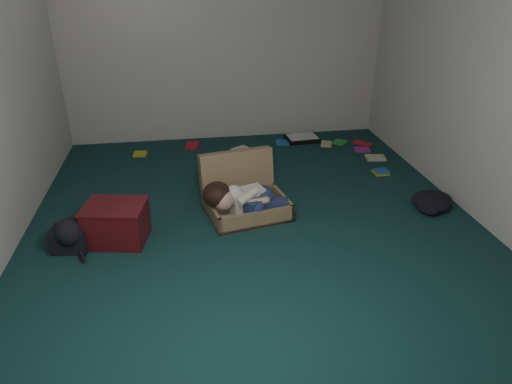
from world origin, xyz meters
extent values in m
plane|color=#123635|center=(0.00, 0.00, 0.00)|extent=(4.50, 4.50, 0.00)
plane|color=silver|center=(0.00, 2.25, 1.30)|extent=(4.50, 0.00, 4.50)
plane|color=silver|center=(0.00, -2.25, 1.30)|extent=(4.50, 0.00, 4.50)
plane|color=silver|center=(2.00, 0.00, 1.30)|extent=(0.00, 4.50, 4.50)
cube|color=#8E724E|center=(-0.04, 0.07, 0.08)|extent=(0.79, 0.63, 0.16)
cube|color=silver|center=(-0.04, 0.07, 0.04)|extent=(0.72, 0.56, 0.02)
cube|color=#8E724E|center=(-0.10, 0.39, 0.25)|extent=(0.74, 0.35, 0.52)
cube|color=white|center=(-0.05, 0.04, 0.17)|extent=(0.34, 0.26, 0.22)
sphere|color=tan|center=(-0.27, -0.03, 0.23)|extent=(0.19, 0.19, 0.19)
ellipsoid|color=black|center=(-0.32, 0.02, 0.27)|extent=(0.26, 0.27, 0.22)
ellipsoid|color=navy|center=(0.10, 0.08, 0.17)|extent=(0.23, 0.27, 0.22)
cube|color=navy|center=(0.04, -0.04, 0.16)|extent=(0.29, 0.25, 0.14)
cube|color=navy|center=(0.19, -0.02, 0.14)|extent=(0.26, 0.15, 0.11)
sphere|color=white|center=(0.28, 0.03, 0.12)|extent=(0.11, 0.11, 0.11)
sphere|color=white|center=(0.29, -0.04, 0.11)|extent=(0.10, 0.10, 0.10)
cylinder|color=tan|center=(0.02, -0.08, 0.22)|extent=(0.19, 0.10, 0.07)
cube|color=#501015|center=(-1.17, -0.17, 0.16)|extent=(0.53, 0.45, 0.31)
cube|color=#501015|center=(-1.17, -0.17, 0.32)|extent=(0.56, 0.47, 0.02)
cube|color=black|center=(0.96, 1.95, 0.03)|extent=(0.44, 0.35, 0.05)
cube|color=white|center=(0.96, 1.95, 0.06)|extent=(0.40, 0.30, 0.01)
cube|color=gold|center=(-1.12, 1.76, 0.01)|extent=(0.19, 0.14, 0.02)
cube|color=red|center=(-0.48, 1.95, 0.01)|extent=(0.24, 0.23, 0.02)
cube|color=silver|center=(0.10, 1.73, 0.01)|extent=(0.19, 0.22, 0.02)
cube|color=#2169B3|center=(0.68, 1.89, 0.01)|extent=(0.20, 0.23, 0.02)
cube|color=orange|center=(1.23, 1.74, 0.01)|extent=(0.24, 0.22, 0.02)
cube|color=green|center=(1.42, 1.77, 0.01)|extent=(0.20, 0.16, 0.02)
cube|color=#A42989|center=(1.61, 1.48, 0.01)|extent=(0.24, 0.23, 0.02)
cube|color=beige|center=(1.67, 1.19, 0.01)|extent=(0.18, 0.21, 0.02)
cube|color=gold|center=(1.56, 0.77, 0.01)|extent=(0.21, 0.23, 0.02)
cube|color=red|center=(1.70, 1.68, 0.01)|extent=(0.23, 0.21, 0.02)
camera|label=1|loc=(-0.56, -3.57, 2.09)|focal=32.00mm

